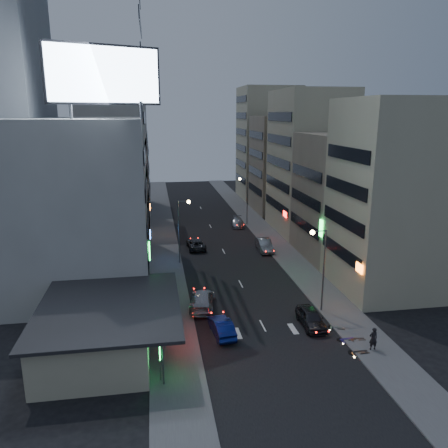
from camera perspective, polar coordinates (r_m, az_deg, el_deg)
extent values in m
plane|color=black|center=(36.92, 6.66, -15.89)|extent=(180.00, 180.00, 0.00)
cube|color=#4C4C4F|center=(63.36, -7.80, -2.77)|extent=(4.00, 120.00, 0.12)
cube|color=#4C4C4F|center=(65.63, 6.30, -2.12)|extent=(4.00, 120.00, 0.12)
cube|color=tan|center=(36.96, -16.17, -13.18)|extent=(8.00, 12.00, 3.60)
cube|color=black|center=(36.00, -14.78, -10.40)|extent=(11.00, 13.00, 0.25)
cube|color=black|center=(36.06, -8.10, -11.14)|extent=(0.12, 4.00, 0.90)
cube|color=#FF1E14|center=(36.06, -7.97, -11.13)|extent=(0.04, 3.70, 0.70)
cube|color=#AEAEA9|center=(52.09, -17.77, 3.09)|extent=(14.00, 24.00, 18.00)
cube|color=slate|center=(56.22, -27.23, 11.22)|extent=(10.00, 14.00, 34.00)
cube|color=tan|center=(48.43, 20.89, 3.24)|extent=(10.00, 11.00, 20.00)
cube|color=gray|center=(59.04, 15.64, 3.51)|extent=(11.00, 12.00, 16.00)
cube|color=tan|center=(70.32, 11.01, 7.90)|extent=(10.00, 14.00, 22.00)
cube|color=#AEAEA9|center=(76.35, -14.07, 7.47)|extent=(11.00, 10.00, 20.00)
cube|color=slate|center=(89.56, -13.65, 6.83)|extent=(12.00, 10.00, 15.00)
cube|color=gray|center=(84.83, 7.79, 7.72)|extent=(11.00, 12.00, 18.00)
cube|color=tan|center=(98.12, 5.73, 10.41)|extent=(12.00, 12.00, 24.00)
cylinder|color=#595B60|center=(41.19, -19.39, 13.86)|extent=(0.30, 0.30, 1.50)
cylinder|color=#595B60|center=(40.62, -10.78, 14.40)|extent=(0.30, 0.30, 1.50)
cube|color=black|center=(40.92, -15.40, 18.29)|extent=(9.52, 3.75, 5.00)
cube|color=#BFDDFF|center=(40.71, -15.32, 18.32)|extent=(9.04, 3.34, 4.60)
cylinder|color=#595B60|center=(42.26, 12.89, -5.98)|extent=(0.16, 0.16, 8.00)
cylinder|color=#595B60|center=(40.84, 12.28, -0.91)|extent=(1.40, 0.10, 0.10)
sphere|color=#FFD88C|center=(40.65, 11.48, -1.09)|extent=(0.44, 0.44, 0.44)
cylinder|color=#595B60|center=(54.62, -5.92, -1.06)|extent=(0.16, 0.16, 8.00)
cylinder|color=#595B60|center=(53.76, -5.28, 2.99)|extent=(1.40, 0.10, 0.10)
sphere|color=#FFD88C|center=(53.83, -4.64, 2.90)|extent=(0.44, 0.44, 0.44)
cylinder|color=#595B60|center=(73.70, 3.05, 3.01)|extent=(0.16, 0.16, 8.00)
cylinder|color=#595B60|center=(72.89, 2.55, 6.00)|extent=(1.40, 0.10, 0.10)
sphere|color=#FFD88C|center=(72.79, 2.08, 5.92)|extent=(0.44, 0.44, 0.44)
imported|color=#26252A|center=(40.52, 11.29, -11.94)|extent=(1.93, 4.60, 1.55)
imported|color=#929699|center=(60.56, 5.28, -2.75)|extent=(1.86, 5.06, 1.65)
imported|color=#2A2A2F|center=(61.31, -3.68, -2.63)|extent=(2.52, 5.09, 1.39)
imported|color=gray|center=(73.30, 1.77, 0.21)|extent=(2.53, 4.96, 1.38)
imported|color=navy|center=(38.39, -0.30, -13.28)|extent=(1.99, 4.57, 1.46)
imported|color=#9D9EA5|center=(43.25, -2.86, -9.87)|extent=(3.23, 5.91, 1.63)
imported|color=black|center=(37.84, 18.91, -13.98)|extent=(0.70, 0.47, 1.89)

